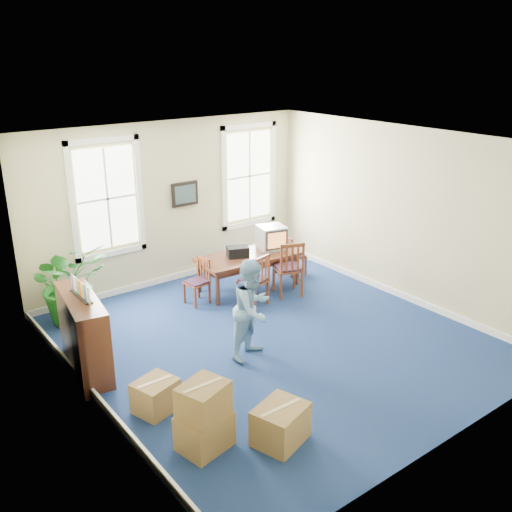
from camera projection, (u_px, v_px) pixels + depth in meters
floor at (273, 339)px, 9.29m from camera, size 6.50×6.50×0.00m
ceiling at (276, 142)px, 8.18m from camera, size 6.50×6.50×0.00m
wall_back at (171, 203)px, 11.17m from camera, size 6.50×0.00×6.50m
wall_front at (458, 324)px, 6.30m from camera, size 6.50×0.00×6.50m
wall_left at (85, 295)px, 7.04m from camera, size 0.00×6.50×6.50m
wall_right at (402, 214)px, 10.43m from camera, size 0.00×6.50×6.50m
baseboard_back at (175, 276)px, 11.68m from camera, size 6.00×0.04×0.12m
baseboard_left at (99, 400)px, 7.58m from camera, size 0.04×6.50×0.12m
baseboard_right at (394, 292)px, 10.95m from camera, size 0.04×6.50×0.12m
window_left at (107, 198)px, 10.31m from camera, size 1.40×0.12×2.20m
window_right at (249, 176)px, 12.13m from camera, size 1.40×0.12×2.20m
wall_picture at (185, 194)px, 11.25m from camera, size 0.58×0.06×0.48m
conference_table at (249, 271)px, 11.16m from camera, size 2.08×1.05×0.69m
crt_tv at (272, 237)px, 11.34m from camera, size 0.62×0.65×0.46m
game_console at (284, 245)px, 11.53m from camera, size 0.17×0.20×0.05m
equipment_bag at (238, 252)px, 10.91m from camera, size 0.47×0.39×0.20m
chair_near_left at (253, 280)px, 10.36m from camera, size 0.55×0.55×1.00m
chair_near_right at (288, 267)px, 10.81m from camera, size 0.63×0.63×1.09m
chair_end_left at (196, 282)px, 10.46m from camera, size 0.42×0.42×0.85m
chair_end_right at (295, 255)px, 11.82m from camera, size 0.45×0.45×0.84m
man at (253, 309)px, 8.56m from camera, size 0.92×0.81×1.56m
credenza at (84, 332)px, 8.25m from camera, size 0.66×1.58×1.20m
brochure_rack at (80, 285)px, 8.01m from camera, size 0.24×0.60×0.26m
potted_plant at (70, 282)px, 9.72m from camera, size 1.29×1.13×1.42m
cardboard_boxes at (215, 404)px, 6.85m from camera, size 1.97×1.97×0.90m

